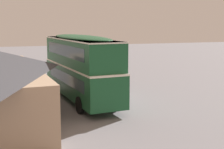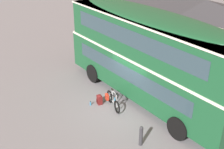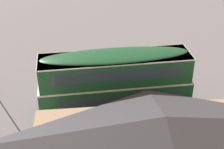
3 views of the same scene
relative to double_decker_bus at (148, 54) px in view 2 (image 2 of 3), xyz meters
name	(u,v)px [view 2 (image 2 of 3)]	position (x,y,z in m)	size (l,w,h in m)	color
ground_plane	(127,106)	(0.06, -1.28, -2.65)	(120.00, 120.00, 0.00)	slate
double_decker_bus	(148,54)	(0.00, 0.00, 0.00)	(10.91, 3.40, 4.79)	black
touring_bicycle	(112,100)	(-0.27, -1.98, -2.27)	(1.73, 0.54, 1.04)	black
backpack_on_ground	(99,99)	(-0.86, -2.41, -2.37)	(0.33, 0.32, 0.54)	maroon
water_bottle_blue_sports	(90,103)	(-1.00, -2.89, -2.54)	(0.07, 0.07, 0.23)	#338CBF
pub_building	(202,30)	(-2.14, 6.38, -0.51)	(14.76, 6.86, 4.19)	tan
kerb_bollard	(141,136)	(2.89, -2.55, -2.15)	(0.16, 0.16, 0.97)	#333338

